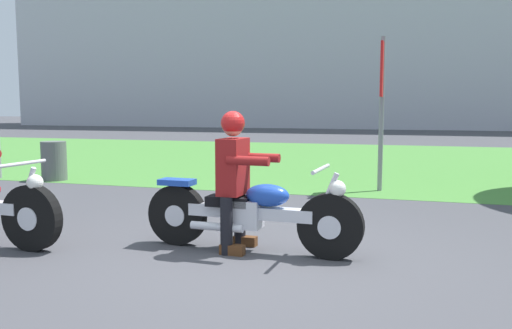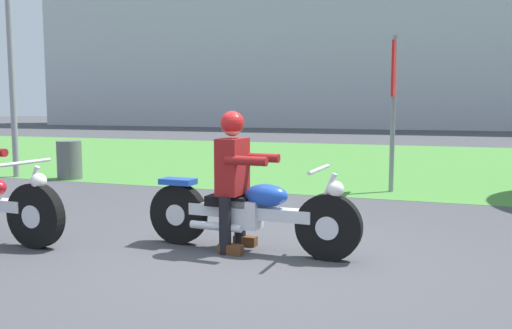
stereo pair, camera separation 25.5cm
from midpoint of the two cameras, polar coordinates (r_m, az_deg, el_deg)
name	(u,v)px [view 1 (the left image)]	position (r m, az deg, el deg)	size (l,w,h in m)	color
ground	(251,257)	(5.16, -1.96, -9.92)	(120.00, 120.00, 0.00)	#424247
grass_verge	(359,160)	(14.52, 10.50, 0.47)	(60.00, 12.00, 0.01)	#478438
stadium_facade	(441,14)	(38.74, 19.09, 15.04)	(61.73, 8.00, 15.18)	silver
motorcycle_lead	(251,213)	(5.28, -1.96, -5.24)	(2.25, 0.66, 0.87)	black
rider_lead	(235,170)	(5.27, -3.67, -0.56)	(0.56, 0.48, 1.39)	black
trash_can	(54,161)	(11.14, -21.49, 0.36)	(0.48, 0.48, 0.76)	#595E5B
sign_banner	(382,89)	(9.22, 12.61, 7.87)	(0.08, 0.60, 2.60)	gray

